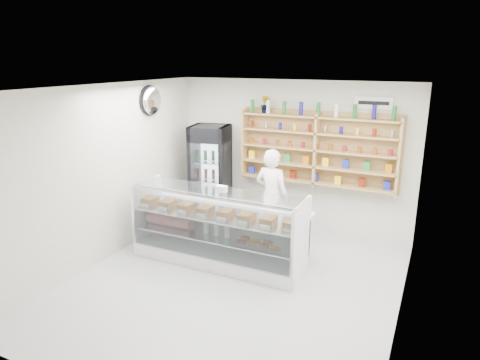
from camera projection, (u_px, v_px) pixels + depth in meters
The scene contains 8 objects.
room at pixel (233, 193), 5.83m from camera, with size 5.00×5.00×5.00m.
display_counter at pixel (219, 242), 6.83m from camera, with size 2.77×0.83×1.21m.
shop_worker at pixel (272, 196), 7.45m from camera, with size 0.62×0.41×1.69m, color white.
drinks_cooler at pixel (210, 175), 8.36m from camera, with size 0.81×0.80×1.94m.
wall_shelving at pixel (316, 150), 7.60m from camera, with size 2.84×0.28×1.33m.
potted_plant at pixel (265, 104), 7.80m from camera, with size 0.18×0.14×0.32m, color #1E6626.
security_mirror at pixel (152, 101), 7.48m from camera, with size 0.15×0.50×0.50m, color silver.
wall_sign at pixel (374, 103), 7.11m from camera, with size 0.62×0.03×0.20m, color white.
Camera 1 is at (2.48, -4.98, 3.17)m, focal length 32.00 mm.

